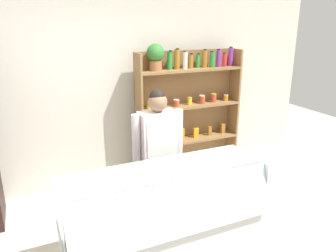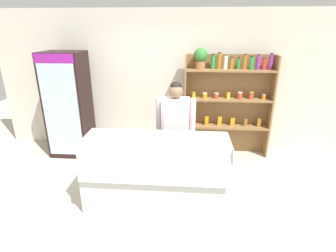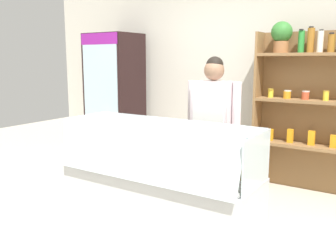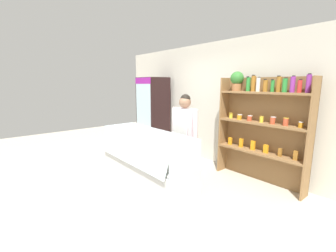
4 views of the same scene
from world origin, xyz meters
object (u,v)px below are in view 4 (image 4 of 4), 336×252
Objects in this scene: drinks_fridge at (153,114)px; shelving_unit at (260,120)px; shop_clerk at (184,131)px; deli_display_case at (146,170)px.

shelving_unit reaches higher than drinks_fridge.
drinks_fridge reaches higher than shop_clerk.
drinks_fridge is 0.97× the size of shelving_unit.
shop_clerk reaches higher than deli_display_case.
shelving_unit is 2.22m from deli_display_case.
drinks_fridge is 2.48m from deli_display_case.
shop_clerk is at bearing -130.13° from shelving_unit.
shelving_unit reaches higher than shop_clerk.
deli_display_case is 1.20× the size of shop_clerk.
shop_clerk is (2.08, -0.82, -0.03)m from drinks_fridge.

